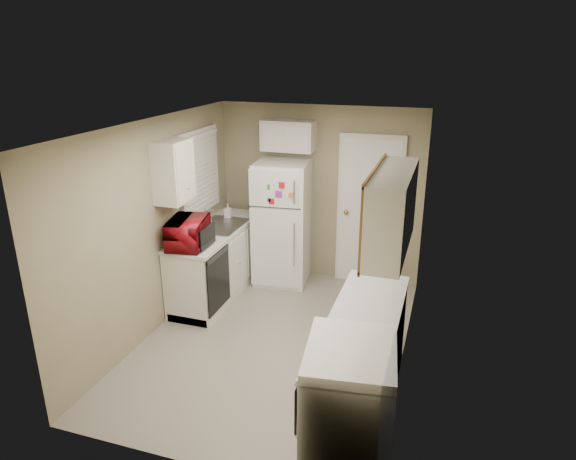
% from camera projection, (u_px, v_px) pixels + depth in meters
% --- Properties ---
extents(floor, '(3.80, 3.80, 0.00)m').
position_uv_depth(floor, '(274.00, 341.00, 5.75)').
color(floor, '#AAA395').
rests_on(floor, ground).
extents(ceiling, '(3.80, 3.80, 0.00)m').
position_uv_depth(ceiling, '(272.00, 125.00, 4.94)').
color(ceiling, white).
rests_on(ceiling, floor).
extents(wall_left, '(3.80, 3.80, 0.00)m').
position_uv_depth(wall_left, '(156.00, 227.00, 5.75)').
color(wall_left, gray).
rests_on(wall_left, floor).
extents(wall_right, '(3.80, 3.80, 0.00)m').
position_uv_depth(wall_right, '(410.00, 257.00, 4.94)').
color(wall_right, gray).
rests_on(wall_right, floor).
extents(wall_back, '(2.80, 2.80, 0.00)m').
position_uv_depth(wall_back, '(319.00, 194.00, 7.04)').
color(wall_back, gray).
rests_on(wall_back, floor).
extents(wall_front, '(2.80, 2.80, 0.00)m').
position_uv_depth(wall_front, '(184.00, 332.00, 3.64)').
color(wall_front, gray).
rests_on(wall_front, floor).
extents(left_counter, '(0.60, 1.80, 0.90)m').
position_uv_depth(left_counter, '(218.00, 262.00, 6.72)').
color(left_counter, silver).
rests_on(left_counter, floor).
extents(dishwasher, '(0.03, 0.58, 0.72)m').
position_uv_depth(dishwasher, '(218.00, 281.00, 6.09)').
color(dishwasher, black).
rests_on(dishwasher, floor).
extents(sink, '(0.54, 0.74, 0.16)m').
position_uv_depth(sink, '(221.00, 229.00, 6.72)').
color(sink, gray).
rests_on(sink, left_counter).
extents(microwave, '(0.65, 0.45, 0.40)m').
position_uv_depth(microwave, '(188.00, 234.00, 5.97)').
color(microwave, maroon).
rests_on(microwave, left_counter).
extents(soap_bottle, '(0.09, 0.10, 0.19)m').
position_uv_depth(soap_bottle, '(228.00, 211.00, 6.99)').
color(soap_bottle, silver).
rests_on(soap_bottle, left_counter).
extents(window_blinds, '(0.10, 0.98, 1.08)m').
position_uv_depth(window_blinds, '(200.00, 172.00, 6.54)').
color(window_blinds, silver).
rests_on(window_blinds, wall_left).
extents(upper_cabinet_left, '(0.30, 0.45, 0.70)m').
position_uv_depth(upper_cabinet_left, '(173.00, 171.00, 5.70)').
color(upper_cabinet_left, silver).
rests_on(upper_cabinet_left, wall_left).
extents(refrigerator, '(0.76, 0.74, 1.69)m').
position_uv_depth(refrigerator, '(283.00, 223.00, 6.99)').
color(refrigerator, white).
rests_on(refrigerator, floor).
extents(cabinet_over_fridge, '(0.70, 0.30, 0.40)m').
position_uv_depth(cabinet_over_fridge, '(288.00, 136.00, 6.75)').
color(cabinet_over_fridge, silver).
rests_on(cabinet_over_fridge, wall_back).
extents(interior_door, '(0.86, 0.06, 2.08)m').
position_uv_depth(interior_door, '(369.00, 212.00, 6.87)').
color(interior_door, white).
rests_on(interior_door, floor).
extents(right_counter, '(0.60, 2.00, 0.90)m').
position_uv_depth(right_counter, '(361.00, 364.00, 4.56)').
color(right_counter, silver).
rests_on(right_counter, floor).
extents(stove, '(0.77, 0.90, 1.00)m').
position_uv_depth(stove, '(349.00, 402.00, 3.99)').
color(stove, white).
rests_on(stove, floor).
extents(upper_cabinet_right, '(0.30, 1.20, 0.70)m').
position_uv_depth(upper_cabinet_right, '(392.00, 211.00, 4.33)').
color(upper_cabinet_right, silver).
rests_on(upper_cabinet_right, wall_right).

